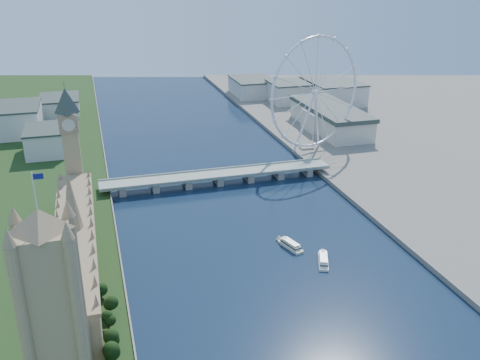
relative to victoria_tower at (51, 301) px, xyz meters
name	(u,v)px	position (x,y,z in m)	size (l,w,h in m)	color
victoria_tower	(51,301)	(0.00, 0.00, 0.00)	(28.16, 28.16, 112.00)	tan
parliament_range	(77,248)	(7.00, 115.00, -36.01)	(24.00, 200.00, 70.00)	tan
big_ben	(70,133)	(7.00, 223.00, 12.08)	(20.02, 20.02, 110.00)	tan
westminster_bridge	(218,176)	(135.00, 245.00, -47.86)	(220.00, 22.00, 9.50)	gray
london_eye	(315,93)	(254.98, 300.08, 13.03)	(113.60, 39.12, 124.30)	silver
county_hall	(329,131)	(310.00, 375.00, -54.49)	(54.00, 144.00, 35.00)	beige
city_skyline	(201,101)	(174.22, 505.08, -37.53)	(505.00, 280.00, 32.00)	beige
tour_boat_near	(290,248)	(155.53, 107.58, -54.49)	(6.66, 26.25, 5.77)	beige
tour_boat_far	(323,263)	(169.68, 80.99, -54.49)	(6.78, 26.71, 5.87)	silver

